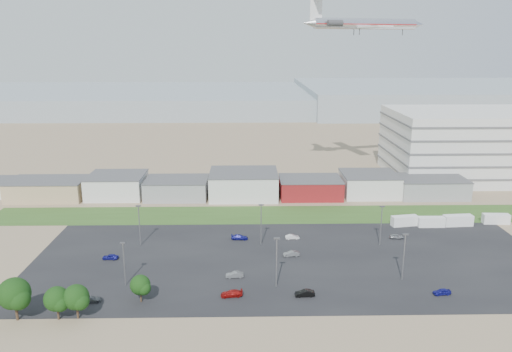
{
  "coord_description": "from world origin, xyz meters",
  "views": [
    {
      "loc": [
        -5.02,
        -87.57,
        49.02
      ],
      "look_at": [
        -2.87,
        22.0,
        19.87
      ],
      "focal_mm": 35.0,
      "sensor_mm": 36.0,
      "label": 1
    }
  ],
  "objects_px": {
    "parked_car_10": "(91,299)",
    "parked_car_13": "(305,293)",
    "parked_car_4": "(235,275)",
    "parked_car_11": "(292,237)",
    "parked_car_7": "(291,254)",
    "parked_car_3": "(232,293)",
    "parked_car_5": "(110,257)",
    "airliner": "(365,24)",
    "parked_car_2": "(442,292)",
    "parked_car_8": "(397,236)",
    "box_trailer_a": "(405,221)",
    "parked_car_6": "(240,237)"
  },
  "relations": [
    {
      "from": "parked_car_10",
      "to": "parked_car_13",
      "type": "bearing_deg",
      "value": -93.56
    },
    {
      "from": "parked_car_4",
      "to": "parked_car_13",
      "type": "bearing_deg",
      "value": 54.09
    },
    {
      "from": "parked_car_11",
      "to": "parked_car_7",
      "type": "bearing_deg",
      "value": 169.2
    },
    {
      "from": "parked_car_3",
      "to": "parked_car_5",
      "type": "xyz_separation_m",
      "value": [
        -28.98,
        18.36,
        -0.01
      ]
    },
    {
      "from": "parked_car_13",
      "to": "parked_car_11",
      "type": "bearing_deg",
      "value": 175.7
    },
    {
      "from": "airliner",
      "to": "parked_car_10",
      "type": "distance_m",
      "value": 126.01
    },
    {
      "from": "airliner",
      "to": "parked_car_2",
      "type": "xyz_separation_m",
      "value": [
        -1.5,
        -86.48,
        -54.97
      ]
    },
    {
      "from": "airliner",
      "to": "parked_car_10",
      "type": "bearing_deg",
      "value": -143.78
    },
    {
      "from": "parked_car_4",
      "to": "parked_car_8",
      "type": "distance_m",
      "value": 46.79
    },
    {
      "from": "airliner",
      "to": "parked_car_7",
      "type": "xyz_separation_m",
      "value": [
        -30.23,
        -67.08,
        -54.96
      ]
    },
    {
      "from": "airliner",
      "to": "box_trailer_a",
      "type": "bearing_deg",
      "value": -101.01
    },
    {
      "from": "box_trailer_a",
      "to": "parked_car_13",
      "type": "height_order",
      "value": "box_trailer_a"
    },
    {
      "from": "parked_car_6",
      "to": "parked_car_13",
      "type": "height_order",
      "value": "parked_car_13"
    },
    {
      "from": "box_trailer_a",
      "to": "parked_car_10",
      "type": "xyz_separation_m",
      "value": [
        -74.46,
        -41.04,
        -0.84
      ]
    },
    {
      "from": "parked_car_5",
      "to": "parked_car_11",
      "type": "distance_m",
      "value": 45.42
    },
    {
      "from": "parked_car_7",
      "to": "parked_car_10",
      "type": "distance_m",
      "value": 46.19
    },
    {
      "from": "parked_car_6",
      "to": "parked_car_3",
      "type": "bearing_deg",
      "value": 179.97
    },
    {
      "from": "parked_car_6",
      "to": "parked_car_10",
      "type": "distance_m",
      "value": 42.76
    },
    {
      "from": "box_trailer_a",
      "to": "parked_car_13",
      "type": "bearing_deg",
      "value": -139.04
    },
    {
      "from": "parked_car_6",
      "to": "parked_car_13",
      "type": "distance_m",
      "value": 33.15
    },
    {
      "from": "parked_car_3",
      "to": "parked_car_7",
      "type": "height_order",
      "value": "parked_car_3"
    },
    {
      "from": "parked_car_10",
      "to": "parked_car_11",
      "type": "distance_m",
      "value": 52.91
    },
    {
      "from": "airliner",
      "to": "parked_car_7",
      "type": "bearing_deg",
      "value": -129.01
    },
    {
      "from": "parked_car_6",
      "to": "parked_car_8",
      "type": "distance_m",
      "value": 40.83
    },
    {
      "from": "airliner",
      "to": "parked_car_3",
      "type": "height_order",
      "value": "airliner"
    },
    {
      "from": "parked_car_6",
      "to": "parked_car_8",
      "type": "relative_size",
      "value": 1.21
    },
    {
      "from": "parked_car_5",
      "to": "parked_car_13",
      "type": "xyz_separation_m",
      "value": [
        43.65,
        -18.6,
        0.03
      ]
    },
    {
      "from": "box_trailer_a",
      "to": "parked_car_6",
      "type": "height_order",
      "value": "box_trailer_a"
    },
    {
      "from": "parked_car_5",
      "to": "parked_car_10",
      "type": "xyz_separation_m",
      "value": [
        1.53,
        -20.03,
        -0.08
      ]
    },
    {
      "from": "parked_car_3",
      "to": "parked_car_2",
      "type": "bearing_deg",
      "value": 84.43
    },
    {
      "from": "box_trailer_a",
      "to": "parked_car_2",
      "type": "distance_m",
      "value": 39.72
    },
    {
      "from": "parked_car_5",
      "to": "parked_car_6",
      "type": "bearing_deg",
      "value": 114.63
    },
    {
      "from": "parked_car_7",
      "to": "parked_car_10",
      "type": "xyz_separation_m",
      "value": [
        -41.15,
        -20.98,
        -0.07
      ]
    },
    {
      "from": "airliner",
      "to": "parked_car_6",
      "type": "relative_size",
      "value": 10.69
    },
    {
      "from": "parked_car_2",
      "to": "parked_car_6",
      "type": "bearing_deg",
      "value": -132.97
    },
    {
      "from": "airliner",
      "to": "parked_car_13",
      "type": "bearing_deg",
      "value": -123.42
    },
    {
      "from": "parked_car_2",
      "to": "parked_car_8",
      "type": "xyz_separation_m",
      "value": [
        -0.38,
        29.81,
        -0.01
      ]
    },
    {
      "from": "airliner",
      "to": "parked_car_7",
      "type": "relative_size",
      "value": 12.18
    },
    {
      "from": "parked_car_2",
      "to": "parked_car_3",
      "type": "height_order",
      "value": "parked_car_3"
    },
    {
      "from": "parked_car_8",
      "to": "parked_car_7",
      "type": "bearing_deg",
      "value": 113.66
    },
    {
      "from": "parked_car_11",
      "to": "box_trailer_a",
      "type": "bearing_deg",
      "value": -78.15
    },
    {
      "from": "parked_car_5",
      "to": "parked_car_7",
      "type": "xyz_separation_m",
      "value": [
        42.68,
        0.95,
        -0.01
      ]
    },
    {
      "from": "parked_car_3",
      "to": "parked_car_13",
      "type": "distance_m",
      "value": 14.67
    },
    {
      "from": "parked_car_6",
      "to": "parked_car_13",
      "type": "relative_size",
      "value": 1.07
    },
    {
      "from": "parked_car_8",
      "to": "parked_car_4",
      "type": "bearing_deg",
      "value": 120.65
    },
    {
      "from": "box_trailer_a",
      "to": "parked_car_5",
      "type": "distance_m",
      "value": 78.85
    },
    {
      "from": "parked_car_3",
      "to": "parked_car_5",
      "type": "height_order",
      "value": "parked_car_3"
    },
    {
      "from": "parked_car_6",
      "to": "parked_car_11",
      "type": "relative_size",
      "value": 1.2
    },
    {
      "from": "airliner",
      "to": "parked_car_5",
      "type": "xyz_separation_m",
      "value": [
        -72.91,
        -68.03,
        -54.95
      ]
    },
    {
      "from": "box_trailer_a",
      "to": "parked_car_10",
      "type": "distance_m",
      "value": 85.03
    }
  ]
}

